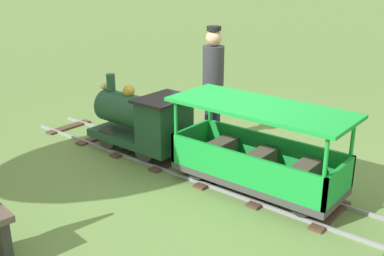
% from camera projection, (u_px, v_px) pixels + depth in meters
% --- Properties ---
extents(ground_plane, '(60.00, 60.00, 0.00)m').
position_uv_depth(ground_plane, '(217.00, 178.00, 5.54)').
color(ground_plane, '#608442').
extents(track, '(0.75, 5.70, 0.04)m').
position_uv_depth(track, '(194.00, 169.00, 5.75)').
color(track, gray).
rests_on(track, ground_plane).
extents(locomotive, '(0.71, 1.44, 0.97)m').
position_uv_depth(locomotive, '(143.00, 120.00, 6.10)').
color(locomotive, '#1E472D').
rests_on(locomotive, ground_plane).
extents(passenger_car, '(0.81, 2.00, 0.97)m').
position_uv_depth(passenger_car, '(258.00, 157.00, 5.09)').
color(passenger_car, '#3F3F3F').
rests_on(passenger_car, ground_plane).
extents(conductor_person, '(0.30, 0.30, 1.62)m').
position_uv_depth(conductor_person, '(213.00, 74.00, 6.50)').
color(conductor_person, '#282D47').
rests_on(conductor_person, ground_plane).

